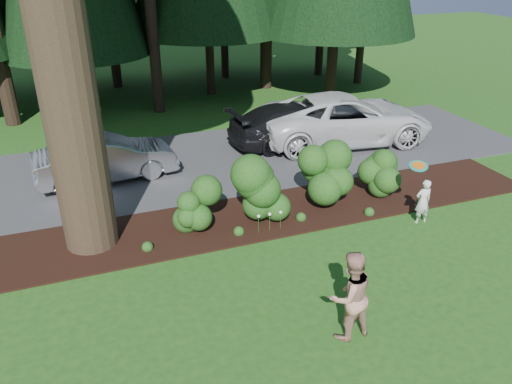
{
  "coord_description": "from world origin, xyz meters",
  "views": [
    {
      "loc": [
        -4.49,
        -7.86,
        6.58
      ],
      "look_at": [
        -0.73,
        2.23,
        1.3
      ],
      "focal_mm": 35.0,
      "sensor_mm": 36.0,
      "label": 1
    }
  ],
  "objects_px": {
    "car_silver_wagon": "(106,158)",
    "car_dark_suv": "(295,124)",
    "adult": "(350,296)",
    "child": "(423,201)",
    "frisbee": "(418,166)",
    "car_white_suv": "(345,118)"
  },
  "relations": [
    {
      "from": "car_silver_wagon",
      "to": "car_dark_suv",
      "type": "xyz_separation_m",
      "value": [
        6.87,
        0.98,
        0.02
      ]
    },
    {
      "from": "car_dark_suv",
      "to": "adult",
      "type": "bearing_deg",
      "value": 156.8
    },
    {
      "from": "child",
      "to": "car_dark_suv",
      "type": "bearing_deg",
      "value": -81.52
    },
    {
      "from": "child",
      "to": "car_silver_wagon",
      "type": "bearing_deg",
      "value": -34.14
    },
    {
      "from": "child",
      "to": "frisbee",
      "type": "height_order",
      "value": "frisbee"
    },
    {
      "from": "car_silver_wagon",
      "to": "car_white_suv",
      "type": "distance_m",
      "value": 8.65
    },
    {
      "from": "car_white_suv",
      "to": "frisbee",
      "type": "relative_size",
      "value": 13.29
    },
    {
      "from": "car_silver_wagon",
      "to": "car_white_suv",
      "type": "bearing_deg",
      "value": -92.9
    },
    {
      "from": "car_silver_wagon",
      "to": "child",
      "type": "distance_m",
      "value": 9.42
    },
    {
      "from": "frisbee",
      "to": "car_dark_suv",
      "type": "bearing_deg",
      "value": 92.87
    },
    {
      "from": "car_dark_suv",
      "to": "child",
      "type": "distance_m",
      "value": 6.69
    },
    {
      "from": "car_dark_suv",
      "to": "frisbee",
      "type": "xyz_separation_m",
      "value": [
        0.33,
        -6.64,
        0.92
      ]
    },
    {
      "from": "car_white_suv",
      "to": "frisbee",
      "type": "distance_m",
      "value": 6.29
    },
    {
      "from": "child",
      "to": "frisbee",
      "type": "bearing_deg",
      "value": 0.54
    },
    {
      "from": "car_silver_wagon",
      "to": "adult",
      "type": "height_order",
      "value": "adult"
    },
    {
      "from": "car_dark_suv",
      "to": "child",
      "type": "xyz_separation_m",
      "value": [
        0.65,
        -6.65,
        -0.14
      ]
    },
    {
      "from": "car_dark_suv",
      "to": "adult",
      "type": "relative_size",
      "value": 2.77
    },
    {
      "from": "child",
      "to": "adult",
      "type": "height_order",
      "value": "adult"
    },
    {
      "from": "car_silver_wagon",
      "to": "car_dark_suv",
      "type": "distance_m",
      "value": 6.94
    },
    {
      "from": "car_white_suv",
      "to": "frisbee",
      "type": "bearing_deg",
      "value": 173.82
    },
    {
      "from": "adult",
      "to": "frisbee",
      "type": "xyz_separation_m",
      "value": [
        3.69,
        3.11,
        0.77
      ]
    },
    {
      "from": "car_silver_wagon",
      "to": "frisbee",
      "type": "bearing_deg",
      "value": -133.86
    }
  ]
}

